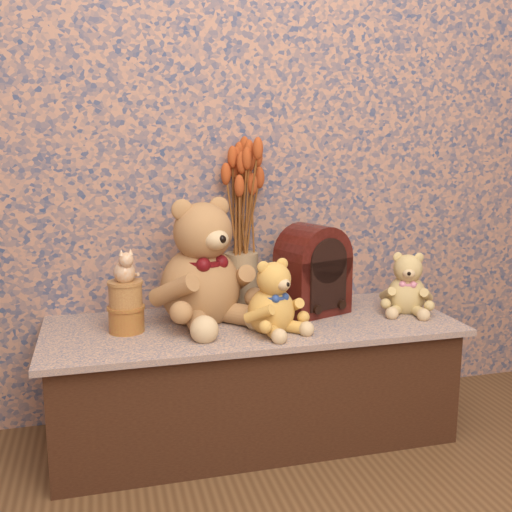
# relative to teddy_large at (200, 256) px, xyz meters

# --- Properties ---
(display_shelf) EXTENTS (1.38, 0.54, 0.41)m
(display_shelf) POSITION_rel_teddy_large_xyz_m (0.16, -0.07, -0.43)
(display_shelf) COLOR #36466F
(display_shelf) RESTS_ON ground
(teddy_large) EXTENTS (0.49, 0.53, 0.45)m
(teddy_large) POSITION_rel_teddy_large_xyz_m (0.00, 0.00, 0.00)
(teddy_large) COLOR #A36B3F
(teddy_large) RESTS_ON display_shelf
(teddy_medium) EXTENTS (0.28, 0.30, 0.26)m
(teddy_medium) POSITION_rel_teddy_large_xyz_m (0.20, -0.17, -0.10)
(teddy_medium) COLOR #BE8635
(teddy_medium) RESTS_ON display_shelf
(teddy_small) EXTENTS (0.26, 0.28, 0.23)m
(teddy_small) POSITION_rel_teddy_large_xyz_m (0.73, -0.08, -0.11)
(teddy_small) COLOR tan
(teddy_small) RESTS_ON display_shelf
(cathedral_radio) EXTENTS (0.27, 0.23, 0.32)m
(cathedral_radio) POSITION_rel_teddy_large_xyz_m (0.40, -0.00, -0.07)
(cathedral_radio) COLOR #380F0A
(cathedral_radio) RESTS_ON display_shelf
(ceramic_vase) EXTENTS (0.13, 0.13, 0.20)m
(ceramic_vase) POSITION_rel_teddy_large_xyz_m (0.18, 0.14, -0.13)
(ceramic_vase) COLOR tan
(ceramic_vase) RESTS_ON display_shelf
(dried_stalks) EXTENTS (0.23, 0.23, 0.39)m
(dried_stalks) POSITION_rel_teddy_large_xyz_m (0.18, 0.14, 0.17)
(dried_stalks) COLOR #B3461C
(dried_stalks) RESTS_ON ceramic_vase
(biscuit_tin_lower) EXTENTS (0.12, 0.12, 0.08)m
(biscuit_tin_lower) POSITION_rel_teddy_large_xyz_m (-0.25, -0.06, -0.19)
(biscuit_tin_lower) COLOR #B19834
(biscuit_tin_lower) RESTS_ON display_shelf
(biscuit_tin_upper) EXTENTS (0.14, 0.14, 0.08)m
(biscuit_tin_upper) POSITION_rel_teddy_large_xyz_m (-0.25, -0.06, -0.10)
(biscuit_tin_upper) COLOR #D9B55F
(biscuit_tin_upper) RESTS_ON biscuit_tin_lower
(cat_figurine) EXTENTS (0.10, 0.11, 0.11)m
(cat_figurine) POSITION_rel_teddy_large_xyz_m (-0.25, -0.06, -0.01)
(cat_figurine) COLOR silver
(cat_figurine) RESTS_ON biscuit_tin_upper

